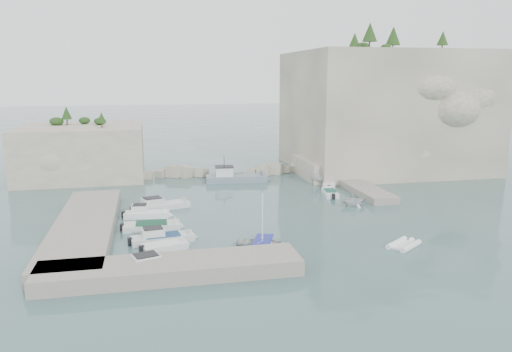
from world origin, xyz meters
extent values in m
plane|color=#446667|center=(0.00, 0.00, 0.00)|extent=(400.00, 400.00, 0.00)
cube|color=beige|center=(23.00, 23.00, 8.50)|extent=(26.00, 22.00, 17.00)
cube|color=beige|center=(13.00, 18.00, 1.25)|extent=(8.00, 10.00, 2.50)
cube|color=beige|center=(-20.00, 25.00, 3.50)|extent=(16.00, 14.00, 7.00)
cube|color=#9E9689|center=(-17.00, -1.00, 0.55)|extent=(5.00, 24.00, 1.10)
cube|color=#9E9689|center=(-10.00, -12.50, 0.55)|extent=(18.00, 4.00, 1.10)
cube|color=#9E9689|center=(13.50, 10.00, 0.40)|extent=(3.00, 16.00, 0.80)
cube|color=beige|center=(-1.00, 22.00, 0.70)|extent=(28.00, 3.00, 1.40)
imported|color=silver|center=(-2.54, -8.10, 0.00)|extent=(4.99, 4.30, 0.87)
imported|color=silver|center=(9.91, 2.74, 0.00)|extent=(3.02, 2.65, 1.52)
imported|color=silver|center=(10.87, 13.39, 0.00)|extent=(4.71, 1.97, 1.79)
cylinder|color=white|center=(-2.54, -8.10, 2.53)|extent=(0.10, 0.10, 4.20)
cone|color=#1E4219|center=(18.00, 18.00, 19.27)|extent=(1.96, 1.96, 2.45)
cone|color=#1E4219|center=(26.00, 27.00, 19.60)|extent=(2.24, 2.24, 2.80)
cone|color=#1E4219|center=(30.00, 20.00, 18.82)|extent=(1.57, 1.57, 1.96)
cone|color=#1E4219|center=(21.00, 30.00, 19.08)|extent=(1.79, 1.79, 2.24)
cone|color=#1E4219|center=(-22.00, 27.00, 8.62)|extent=(1.40, 1.40, 1.75)
cone|color=#1E4219|center=(-17.00, 22.00, 8.30)|extent=(1.12, 1.12, 1.40)
camera|label=1|loc=(-11.16, -45.46, 13.61)|focal=35.00mm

